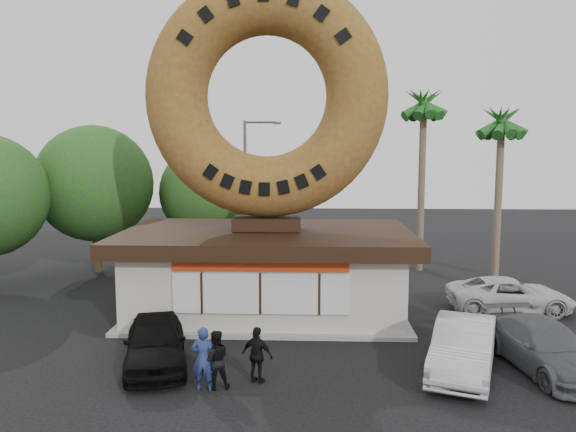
# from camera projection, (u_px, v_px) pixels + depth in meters

# --- Properties ---
(ground) EXTENTS (90.00, 90.00, 0.00)m
(ground) POSITION_uv_depth(u_px,v_px,m) (252.00, 372.00, 16.30)
(ground) COLOR black
(ground) RESTS_ON ground
(donut_shop) EXTENTS (11.20, 7.20, 3.80)m
(donut_shop) POSITION_uv_depth(u_px,v_px,m) (267.00, 268.00, 22.03)
(donut_shop) COLOR #B9B19E
(donut_shop) RESTS_ON ground
(giant_donut) EXTENTS (9.22, 2.35, 9.22)m
(giant_donut) POSITION_uv_depth(u_px,v_px,m) (266.00, 96.00, 21.25)
(giant_donut) COLOR olive
(giant_donut) RESTS_ON donut_shop
(tree_west) EXTENTS (6.00, 6.00, 7.65)m
(tree_west) POSITION_uv_depth(u_px,v_px,m) (94.00, 184.00, 29.02)
(tree_west) COLOR #473321
(tree_west) RESTS_ON ground
(tree_mid) EXTENTS (5.20, 5.20, 6.63)m
(tree_mid) POSITION_uv_depth(u_px,v_px,m) (207.00, 193.00, 30.86)
(tree_mid) COLOR #473321
(tree_mid) RESTS_ON ground
(palm_near) EXTENTS (2.60, 2.60, 9.75)m
(palm_near) POSITION_uv_depth(u_px,v_px,m) (424.00, 110.00, 28.89)
(palm_near) COLOR #726651
(palm_near) RESTS_ON ground
(palm_far) EXTENTS (2.60, 2.60, 8.75)m
(palm_far) POSITION_uv_depth(u_px,v_px,m) (501.00, 127.00, 27.37)
(palm_far) COLOR #726651
(palm_far) RESTS_ON ground
(street_lamp) EXTENTS (2.11, 0.20, 8.00)m
(street_lamp) POSITION_uv_depth(u_px,v_px,m) (248.00, 183.00, 31.71)
(street_lamp) COLOR #59595E
(street_lamp) RESTS_ON ground
(person_left) EXTENTS (0.64, 0.43, 1.75)m
(person_left) POSITION_uv_depth(u_px,v_px,m) (203.00, 359.00, 14.95)
(person_left) COLOR navy
(person_left) RESTS_ON ground
(person_center) EXTENTS (0.93, 0.82, 1.61)m
(person_center) POSITION_uv_depth(u_px,v_px,m) (215.00, 360.00, 15.08)
(person_center) COLOR black
(person_center) RESTS_ON ground
(person_right) EXTENTS (1.01, 0.72, 1.58)m
(person_right) POSITION_uv_depth(u_px,v_px,m) (257.00, 355.00, 15.44)
(person_right) COLOR black
(person_right) RESTS_ON ground
(car_black) EXTENTS (2.79, 4.63, 1.48)m
(car_black) POSITION_uv_depth(u_px,v_px,m) (155.00, 342.00, 16.66)
(car_black) COLOR black
(car_black) RESTS_ON ground
(car_silver) EXTENTS (3.07, 4.88, 1.52)m
(car_silver) POSITION_uv_depth(u_px,v_px,m) (463.00, 347.00, 16.20)
(car_silver) COLOR #BBB9BF
(car_silver) RESTS_ON ground
(car_grey) EXTENTS (2.70, 5.06, 1.39)m
(car_grey) POSITION_uv_depth(u_px,v_px,m) (545.00, 347.00, 16.38)
(car_grey) COLOR #56575A
(car_grey) RESTS_ON ground
(car_white) EXTENTS (4.86, 2.30, 1.34)m
(car_white) POSITION_uv_depth(u_px,v_px,m) (510.00, 295.00, 22.27)
(car_white) COLOR silver
(car_white) RESTS_ON ground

